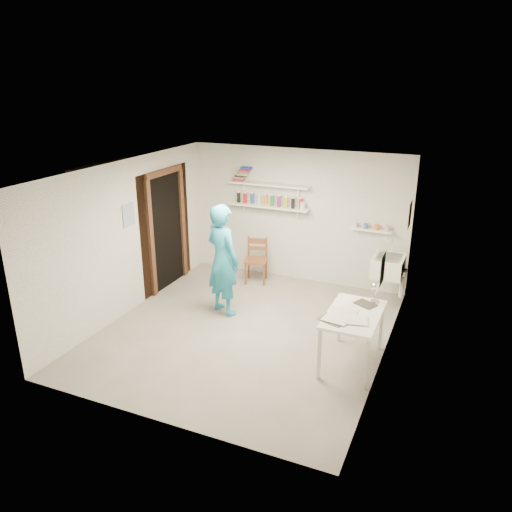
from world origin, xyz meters
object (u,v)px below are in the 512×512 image
at_px(man, 223,260).
at_px(work_table, 352,339).
at_px(wooden_chair, 256,260).
at_px(desk_lamp, 376,287).
at_px(wall_clock, 223,237).
at_px(belfast_sink, 388,266).

xyz_separation_m(man, work_table, (2.22, -0.70, -0.52)).
xyz_separation_m(wooden_chair, desk_lamp, (2.41, -1.59, 0.53)).
distance_m(man, work_table, 2.39).
relative_size(wall_clock, desk_lamp, 2.33).
bearing_deg(wooden_chair, work_table, -56.80).
distance_m(belfast_sink, wooden_chair, 2.36).
xyz_separation_m(belfast_sink, wall_clock, (-2.42, -1.05, 0.48)).
height_order(belfast_sink, work_table, belfast_sink).
height_order(man, desk_lamp, man).
distance_m(belfast_sink, wall_clock, 2.68).
relative_size(work_table, desk_lamp, 8.00).
relative_size(man, work_table, 1.62).
distance_m(wooden_chair, work_table, 3.02).
height_order(man, wall_clock, man).
height_order(wall_clock, wooden_chair, wall_clock).
distance_m(man, wooden_chair, 1.41).
xyz_separation_m(wall_clock, work_table, (2.31, -0.90, -0.82)).
distance_m(belfast_sink, man, 2.65).
height_order(belfast_sink, wooden_chair, belfast_sink).
bearing_deg(work_table, desk_lamp, 67.58).
bearing_deg(wall_clock, belfast_sink, 46.93).
bearing_deg(desk_lamp, work_table, -112.42).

